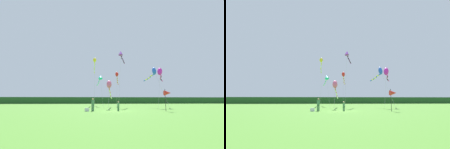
{
  "view_description": "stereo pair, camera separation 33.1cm",
  "coord_description": "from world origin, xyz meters",
  "views": [
    {
      "loc": [
        -2.24,
        -21.4,
        1.45
      ],
      "look_at": [
        0.0,
        6.0,
        6.02
      ],
      "focal_mm": 24.81,
      "sensor_mm": 36.0,
      "label": 1
    },
    {
      "loc": [
        -1.91,
        -21.42,
        1.45
      ],
      "look_at": [
        0.0,
        6.0,
        6.02
      ],
      "focal_mm": 24.81,
      "sensor_mm": 36.0,
      "label": 2
    }
  ],
  "objects": [
    {
      "name": "kite_blue",
      "position": [
        8.24,
        7.59,
        6.86
      ],
      "size": [
        1.61,
        8.97,
        7.91
      ],
      "color": "#B2B2B2",
      "rests_on": "ground"
    },
    {
      "name": "ground_plane",
      "position": [
        0.0,
        0.0,
        0.0
      ],
      "size": [
        120.0,
        120.0,
        0.0
      ],
      "primitive_type": "plane",
      "color": "#4C842D"
    },
    {
      "name": "kite_magenta",
      "position": [
        9.97,
        8.56,
        7.05
      ],
      "size": [
        4.06,
        7.26,
        8.1
      ],
      "color": "#B2B2B2",
      "rests_on": "ground"
    },
    {
      "name": "kite_red",
      "position": [
        2.03,
        15.78,
        7.3
      ],
      "size": [
        1.49,
        8.4,
        8.26
      ],
      "color": "#B2B2B2",
      "rests_on": "ground"
    },
    {
      "name": "kite_cyan",
      "position": [
        -2.13,
        16.14,
        6.81
      ],
      "size": [
        1.67,
        9.06,
        7.71
      ],
      "color": "#B2B2B2",
      "rests_on": "ground"
    },
    {
      "name": "distant_treeline",
      "position": [
        0.0,
        45.0,
        1.35
      ],
      "size": [
        108.0,
        3.13,
        2.7
      ],
      "primitive_type": "cube",
      "color": "#234C23",
      "rests_on": "ground"
    },
    {
      "name": "banner_flag_pole",
      "position": [
        6.87,
        -1.26,
        2.38
      ],
      "size": [
        0.9,
        0.7,
        2.93
      ],
      "color": "black",
      "rests_on": "ground"
    },
    {
      "name": "person_adult",
      "position": [
        -3.09,
        -0.12,
        0.96
      ],
      "size": [
        0.38,
        0.38,
        1.72
      ],
      "color": "#3F724C",
      "rests_on": "ground"
    },
    {
      "name": "cooler_box",
      "position": [
        -3.82,
        -0.47,
        0.22
      ],
      "size": [
        0.56,
        0.35,
        0.44
      ],
      "primitive_type": "cube",
      "color": "silver",
      "rests_on": "ground"
    },
    {
      "name": "kite_rainbow",
      "position": [
        -0.53,
        5.12,
        3.79
      ],
      "size": [
        1.52,
        9.18,
        4.86
      ],
      "color": "#B2B2B2",
      "rests_on": "ground"
    },
    {
      "name": "person_child",
      "position": [
        0.37,
        -0.06,
        0.72
      ],
      "size": [
        0.28,
        0.28,
        1.29
      ],
      "color": "#3F724C",
      "rests_on": "ground"
    },
    {
      "name": "kite_yellow",
      "position": [
        -3.54,
        17.33,
        10.97
      ],
      "size": [
        0.91,
        9.87,
        12.0
      ],
      "color": "#B2B2B2",
      "rests_on": "ground"
    },
    {
      "name": "kite_purple",
      "position": [
        2.26,
        10.08,
        11.09
      ],
      "size": [
        2.33,
        6.49,
        11.85
      ],
      "color": "#B2B2B2",
      "rests_on": "ground"
    }
  ]
}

